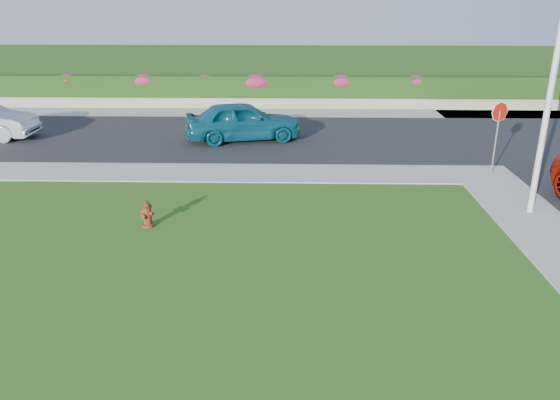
{
  "coord_description": "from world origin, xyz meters",
  "views": [
    {
      "loc": [
        0.57,
        -8.62,
        5.67
      ],
      "look_at": [
        0.25,
        4.07,
        0.9
      ],
      "focal_mm": 35.0,
      "sensor_mm": 36.0,
      "label": 1
    }
  ],
  "objects_px": {
    "sedan_teal": "(243,121)",
    "fire_hydrant": "(147,214)",
    "utility_pole": "(546,117)",
    "stop_sign": "(499,121)"
  },
  "relations": [
    {
      "from": "sedan_teal",
      "to": "fire_hydrant",
      "type": "bearing_deg",
      "value": 155.92
    },
    {
      "from": "fire_hydrant",
      "to": "sedan_teal",
      "type": "distance_m",
      "value": 9.18
    },
    {
      "from": "utility_pole",
      "to": "stop_sign",
      "type": "relative_size",
      "value": 2.19
    },
    {
      "from": "fire_hydrant",
      "to": "utility_pole",
      "type": "height_order",
      "value": "utility_pole"
    },
    {
      "from": "sedan_teal",
      "to": "utility_pole",
      "type": "distance_m",
      "value": 11.81
    },
    {
      "from": "sedan_teal",
      "to": "utility_pole",
      "type": "relative_size",
      "value": 0.87
    },
    {
      "from": "stop_sign",
      "to": "fire_hydrant",
      "type": "bearing_deg",
      "value": -158.17
    },
    {
      "from": "sedan_teal",
      "to": "stop_sign",
      "type": "distance_m",
      "value": 9.82
    },
    {
      "from": "utility_pole",
      "to": "stop_sign",
      "type": "xyz_separation_m",
      "value": [
        0.1,
        3.48,
        -0.88
      ]
    },
    {
      "from": "fire_hydrant",
      "to": "sedan_teal",
      "type": "relative_size",
      "value": 0.15
    }
  ]
}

